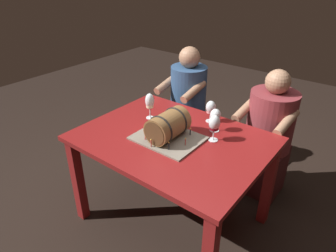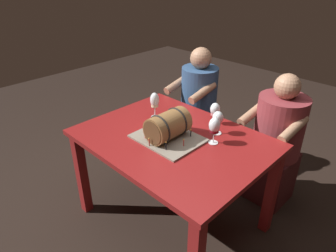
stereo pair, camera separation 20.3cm
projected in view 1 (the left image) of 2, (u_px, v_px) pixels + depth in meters
ground_plane at (172, 217)px, 2.46m from camera, size 8.00×8.00×0.00m
dining_table at (173, 150)px, 2.15m from camera, size 1.28×0.97×0.76m
barrel_cake at (168, 127)px, 2.04m from camera, size 0.44×0.35×0.21m
wine_glass_rose at (211, 108)px, 2.26m from camera, size 0.07×0.07×0.17m
wine_glass_white at (150, 102)px, 2.29m from camera, size 0.07×0.07×0.20m
wine_glass_red at (214, 124)px, 2.01m from camera, size 0.08×0.08×0.19m
wine_glass_empty at (215, 116)px, 2.13m from camera, size 0.08×0.08×0.17m
person_seated_left at (187, 111)px, 2.96m from camera, size 0.38×0.46×1.17m
person_seated_right at (268, 138)px, 2.52m from camera, size 0.43×0.50×1.12m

